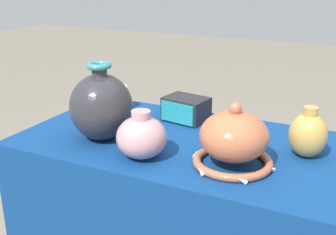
{
  "coord_description": "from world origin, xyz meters",
  "views": [
    {
      "loc": [
        0.47,
        -1.08,
        1.28
      ],
      "look_at": [
        -0.03,
        -0.07,
        0.88
      ],
      "focal_mm": 45.0,
      "sensor_mm": 36.0,
      "label": 1
    }
  ],
  "objects_px": {
    "mosaic_tile_box": "(186,109)",
    "jar_round_rose": "(141,137)",
    "vase_dome_bell": "(234,141)",
    "jar_round_ochre": "(308,134)",
    "vase_tall_bulbous": "(101,106)",
    "cup_wide_porcelain": "(110,97)"
  },
  "relations": [
    {
      "from": "mosaic_tile_box",
      "to": "jar_round_rose",
      "type": "xyz_separation_m",
      "value": [
        0.01,
        -0.33,
        0.02
      ]
    },
    {
      "from": "vase_dome_bell",
      "to": "jar_round_ochre",
      "type": "bearing_deg",
      "value": 41.89
    },
    {
      "from": "jar_round_ochre",
      "to": "jar_round_rose",
      "type": "relative_size",
      "value": 1.03
    },
    {
      "from": "vase_dome_bell",
      "to": "jar_round_ochre",
      "type": "relative_size",
      "value": 1.56
    },
    {
      "from": "vase_tall_bulbous",
      "to": "jar_round_rose",
      "type": "relative_size",
      "value": 1.7
    },
    {
      "from": "mosaic_tile_box",
      "to": "cup_wide_porcelain",
      "type": "distance_m",
      "value": 0.3
    },
    {
      "from": "jar_round_ochre",
      "to": "jar_round_rose",
      "type": "height_order",
      "value": "jar_round_ochre"
    },
    {
      "from": "mosaic_tile_box",
      "to": "jar_round_ochre",
      "type": "bearing_deg",
      "value": -6.58
    },
    {
      "from": "vase_tall_bulbous",
      "to": "cup_wide_porcelain",
      "type": "height_order",
      "value": "vase_tall_bulbous"
    },
    {
      "from": "vase_tall_bulbous",
      "to": "mosaic_tile_box",
      "type": "bearing_deg",
      "value": 58.23
    },
    {
      "from": "jar_round_ochre",
      "to": "vase_tall_bulbous",
      "type": "bearing_deg",
      "value": -166.32
    },
    {
      "from": "vase_tall_bulbous",
      "to": "mosaic_tile_box",
      "type": "relative_size",
      "value": 1.5
    },
    {
      "from": "mosaic_tile_box",
      "to": "cup_wide_porcelain",
      "type": "height_order",
      "value": "cup_wide_porcelain"
    },
    {
      "from": "vase_tall_bulbous",
      "to": "jar_round_rose",
      "type": "xyz_separation_m",
      "value": [
        0.17,
        -0.07,
        -0.04
      ]
    },
    {
      "from": "mosaic_tile_box",
      "to": "jar_round_ochre",
      "type": "relative_size",
      "value": 1.1
    },
    {
      "from": "cup_wide_porcelain",
      "to": "jar_round_ochre",
      "type": "bearing_deg",
      "value": -9.17
    },
    {
      "from": "jar_round_ochre",
      "to": "jar_round_rose",
      "type": "distance_m",
      "value": 0.45
    },
    {
      "from": "jar_round_ochre",
      "to": "cup_wide_porcelain",
      "type": "distance_m",
      "value": 0.73
    },
    {
      "from": "vase_tall_bulbous",
      "to": "mosaic_tile_box",
      "type": "height_order",
      "value": "vase_tall_bulbous"
    },
    {
      "from": "cup_wide_porcelain",
      "to": "mosaic_tile_box",
      "type": "bearing_deg",
      "value": 0.68
    },
    {
      "from": "vase_dome_bell",
      "to": "mosaic_tile_box",
      "type": "bearing_deg",
      "value": 133.57
    },
    {
      "from": "jar_round_rose",
      "to": "cup_wide_porcelain",
      "type": "bearing_deg",
      "value": 134.41
    }
  ]
}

